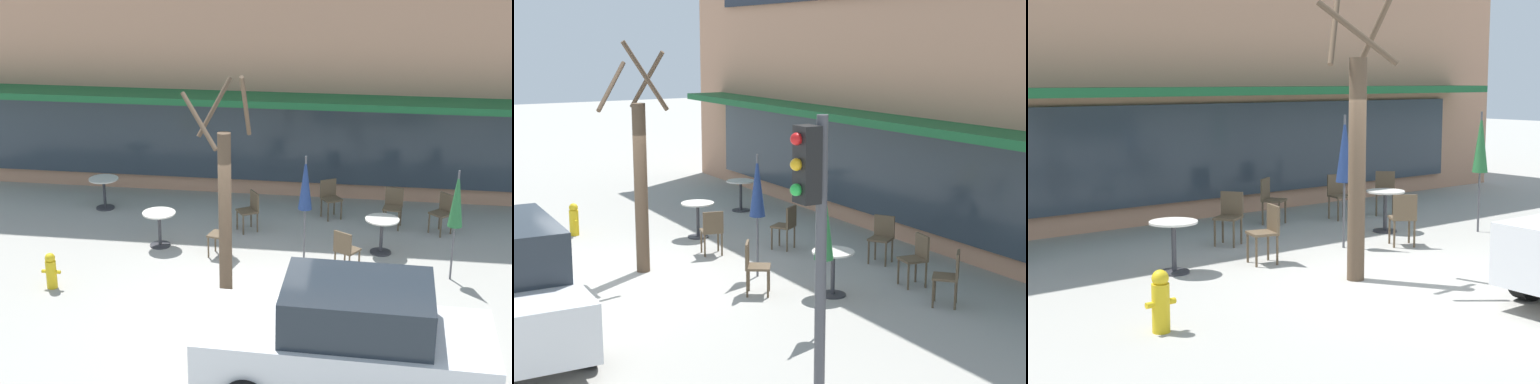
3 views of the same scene
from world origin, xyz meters
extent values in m
plane|color=#9E9B93|center=(0.00, 0.00, 0.00)|extent=(80.00, 80.00, 0.00)
cube|color=tan|center=(0.00, 10.00, 3.89)|extent=(19.41, 8.00, 7.78)
cube|color=#19592D|center=(0.00, 5.45, 2.55)|extent=(16.50, 1.10, 0.16)
cube|color=#2D3842|center=(0.00, 5.94, 1.35)|extent=(15.53, 0.10, 1.90)
cylinder|color=#333338|center=(-2.16, 2.41, 0.01)|extent=(0.44, 0.44, 0.03)
cylinder|color=#333338|center=(-2.16, 2.41, 0.38)|extent=(0.07, 0.07, 0.70)
cylinder|color=silver|center=(-2.16, 2.41, 0.74)|extent=(0.70, 0.70, 0.03)
cylinder|color=#333338|center=(2.48, 2.73, 0.01)|extent=(0.44, 0.44, 0.03)
cylinder|color=#333338|center=(2.48, 2.73, 0.38)|extent=(0.07, 0.07, 0.70)
cylinder|color=silver|center=(2.48, 2.73, 0.74)|extent=(0.70, 0.70, 0.03)
cylinder|color=#333338|center=(-4.06, 4.44, 0.01)|extent=(0.44, 0.44, 0.03)
cylinder|color=#333338|center=(-4.06, 4.44, 0.38)|extent=(0.07, 0.07, 0.70)
cylinder|color=silver|center=(-4.06, 4.44, 0.74)|extent=(0.70, 0.70, 0.03)
cylinder|color=#4C4C51|center=(3.80, 1.65, 1.10)|extent=(0.04, 0.04, 2.20)
cone|color=#286B38|center=(3.80, 1.65, 1.65)|extent=(0.28, 0.28, 1.10)
cylinder|color=#4C4C51|center=(0.92, 2.16, 1.10)|extent=(0.04, 0.04, 2.20)
cone|color=navy|center=(0.92, 2.16, 1.65)|extent=(0.28, 0.28, 1.10)
cylinder|color=brown|center=(-1.02, 1.97, 0.23)|extent=(0.04, 0.04, 0.45)
cylinder|color=brown|center=(-0.94, 2.30, 0.23)|extent=(0.04, 0.04, 0.45)
cylinder|color=brown|center=(-0.69, 1.89, 0.23)|extent=(0.04, 0.04, 0.45)
cylinder|color=brown|center=(-0.61, 2.22, 0.23)|extent=(0.04, 0.04, 0.45)
cube|color=brown|center=(-0.82, 2.09, 0.47)|extent=(0.48, 0.48, 0.04)
cube|color=brown|center=(-0.64, 2.05, 0.69)|extent=(0.13, 0.40, 0.40)
cylinder|color=brown|center=(1.76, 1.92, 0.23)|extent=(0.04, 0.04, 0.45)
cylinder|color=brown|center=(2.05, 1.74, 0.23)|extent=(0.04, 0.04, 0.45)
cylinder|color=brown|center=(1.58, 1.64, 0.23)|extent=(0.04, 0.04, 0.45)
cylinder|color=brown|center=(1.86, 1.46, 0.23)|extent=(0.04, 0.04, 0.45)
cube|color=brown|center=(1.81, 1.69, 0.47)|extent=(0.55, 0.55, 0.04)
cube|color=brown|center=(1.72, 1.54, 0.69)|extent=(0.36, 0.25, 0.40)
cylinder|color=brown|center=(1.57, 4.53, 0.23)|extent=(0.04, 0.04, 0.45)
cylinder|color=brown|center=(1.28, 4.35, 0.23)|extent=(0.04, 0.04, 0.45)
cylinder|color=brown|center=(1.40, 4.82, 0.23)|extent=(0.04, 0.04, 0.45)
cylinder|color=brown|center=(1.11, 4.64, 0.23)|extent=(0.04, 0.04, 0.45)
cube|color=brown|center=(1.34, 4.58, 0.47)|extent=(0.55, 0.55, 0.04)
cube|color=brown|center=(1.25, 4.74, 0.69)|extent=(0.36, 0.24, 0.40)
cylinder|color=brown|center=(-0.51, 3.28, 0.23)|extent=(0.04, 0.04, 0.45)
cylinder|color=brown|center=(-0.70, 3.57, 0.23)|extent=(0.04, 0.04, 0.45)
cylinder|color=brown|center=(-0.23, 3.47, 0.23)|extent=(0.04, 0.04, 0.45)
cylinder|color=brown|center=(-0.41, 3.75, 0.23)|extent=(0.04, 0.04, 0.45)
cube|color=brown|center=(-0.46, 3.52, 0.47)|extent=(0.55, 0.55, 0.04)
cube|color=brown|center=(-0.31, 3.62, 0.69)|extent=(0.25, 0.36, 0.40)
cylinder|color=brown|center=(2.86, 4.00, 0.23)|extent=(0.04, 0.04, 0.45)
cylinder|color=brown|center=(2.53, 4.05, 0.23)|extent=(0.04, 0.04, 0.45)
cylinder|color=brown|center=(2.92, 4.33, 0.23)|extent=(0.04, 0.04, 0.45)
cylinder|color=brown|center=(2.59, 4.39, 0.23)|extent=(0.04, 0.04, 0.45)
cube|color=brown|center=(2.73, 4.19, 0.47)|extent=(0.46, 0.46, 0.04)
cube|color=brown|center=(2.76, 4.37, 0.69)|extent=(0.40, 0.11, 0.40)
cylinder|color=brown|center=(3.77, 3.75, 0.23)|extent=(0.04, 0.04, 0.45)
cylinder|color=brown|center=(3.53, 3.99, 0.23)|extent=(0.04, 0.04, 0.45)
cylinder|color=brown|center=(4.01, 3.99, 0.23)|extent=(0.04, 0.04, 0.45)
cylinder|color=brown|center=(3.77, 4.23, 0.23)|extent=(0.04, 0.04, 0.45)
cube|color=brown|center=(3.77, 3.99, 0.47)|extent=(0.57, 0.57, 0.04)
cube|color=brown|center=(3.90, 4.12, 0.69)|extent=(0.31, 0.31, 0.40)
cube|color=silver|center=(1.92, -2.50, 0.70)|extent=(4.24, 1.91, 0.76)
cube|color=#232B33|center=(2.07, -2.51, 1.42)|extent=(2.14, 1.65, 0.68)
cylinder|color=black|center=(0.64, -1.57, 0.32)|extent=(0.65, 0.24, 0.64)
cylinder|color=black|center=(3.25, -1.64, 0.32)|extent=(0.65, 0.24, 0.64)
cylinder|color=brown|center=(-0.39, 0.51, 1.53)|extent=(0.24, 0.24, 3.06)
cylinder|color=brown|center=(0.00, 0.51, 3.54)|extent=(0.08, 0.83, 1.21)
cylinder|color=brown|center=(-0.59, 0.76, 3.45)|extent=(0.61, 0.52, 1.03)
cylinder|color=brown|center=(-0.75, 0.15, 3.35)|extent=(0.80, 0.81, 0.84)
cylinder|color=gold|center=(-3.66, 0.17, 0.28)|extent=(0.20, 0.20, 0.55)
sphere|color=gold|center=(-3.66, 0.17, 0.61)|extent=(0.19, 0.19, 0.19)
cylinder|color=gold|center=(-3.79, 0.17, 0.33)|extent=(0.10, 0.07, 0.07)
cylinder|color=gold|center=(-3.53, 0.17, 0.33)|extent=(0.10, 0.07, 0.07)
camera|label=1|loc=(2.10, -12.48, 6.59)|focal=55.00mm
camera|label=2|loc=(12.71, -4.30, 4.15)|focal=55.00mm
camera|label=3|loc=(-7.78, -7.19, 2.74)|focal=55.00mm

